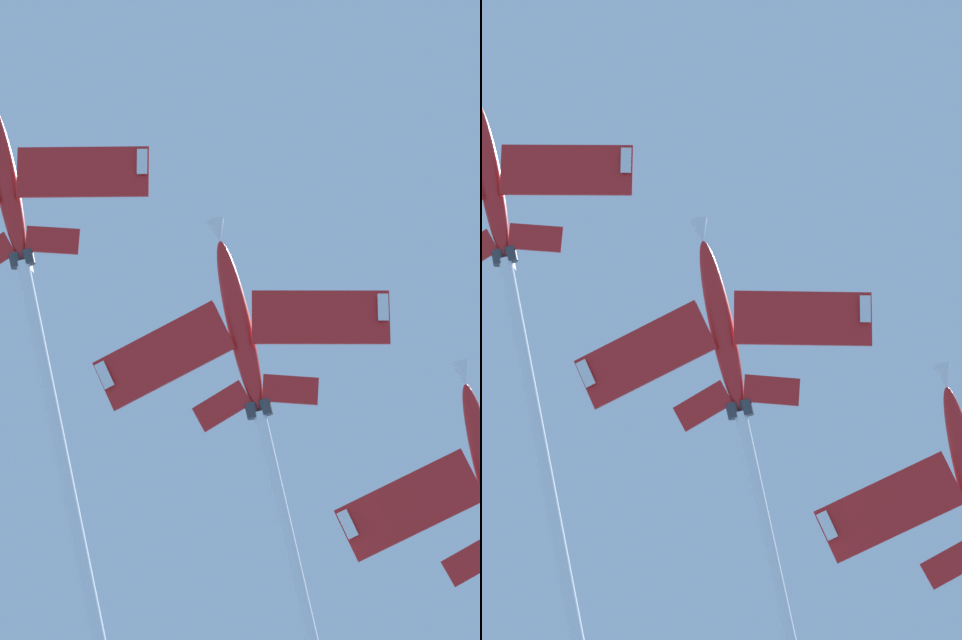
# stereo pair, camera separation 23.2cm
# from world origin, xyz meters

# --- Properties ---
(jet_second) EXTENTS (37.41, 24.87, 20.71)m
(jet_second) POSITION_xyz_m (-15.76, 18.86, 101.36)
(jet_second) COLOR red
(jet_third) EXTENTS (31.92, 21.81, 18.14)m
(jet_third) POSITION_xyz_m (-18.71, 35.18, 96.27)
(jet_third) COLOR red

